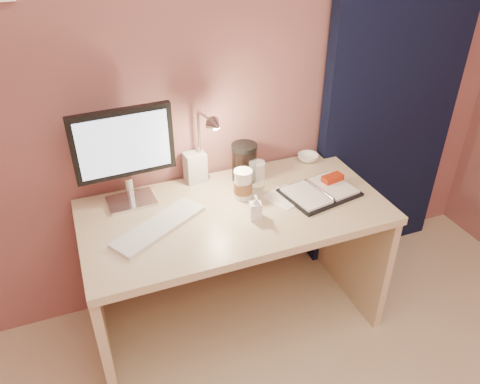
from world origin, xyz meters
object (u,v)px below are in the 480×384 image
object	(u,v)px
planner	(321,191)
product_box	(195,167)
keyboard	(159,226)
bowl	(308,158)
desk_lamp	(201,145)
monitor	(124,149)
coffee_cup	(243,185)
lotion_bottle	(256,207)
desk	(230,238)
clear_cup	(257,175)
dark_jar	(244,164)

from	to	relation	value
planner	product_box	distance (m)	0.63
planner	product_box	size ratio (longest dim) A/B	2.48
keyboard	bowl	xyz separation A→B (m)	(0.89, 0.30, 0.01)
keyboard	desk_lamp	size ratio (longest dim) A/B	1.14
monitor	coffee_cup	distance (m)	0.57
planner	bowl	distance (m)	0.33
lotion_bottle	desk_lamp	size ratio (longest dim) A/B	0.29
desk	keyboard	distance (m)	0.44
coffee_cup	desk_lamp	distance (m)	0.27
planner	bowl	xyz separation A→B (m)	(0.10, 0.31, 0.00)
monitor	keyboard	world-z (taller)	monitor
planner	product_box	world-z (taller)	product_box
desk_lamp	lotion_bottle	bearing A→B (deg)	-75.92
desk	planner	bearing A→B (deg)	-12.83
desk_lamp	clear_cup	bearing A→B (deg)	-26.44
desk	planner	distance (m)	0.51
desk	keyboard	xyz separation A→B (m)	(-0.36, -0.09, 0.24)
keyboard	planner	xyz separation A→B (m)	(0.79, -0.01, 0.00)
dark_jar	lotion_bottle	bearing A→B (deg)	-103.07
coffee_cup	product_box	bearing A→B (deg)	125.78
keyboard	planner	world-z (taller)	planner
clear_cup	keyboard	bearing A→B (deg)	-163.28
clear_cup	coffee_cup	bearing A→B (deg)	-147.99
clear_cup	bowl	world-z (taller)	clear_cup
coffee_cup	planner	bearing A→B (deg)	-16.09
planner	desk_lamp	size ratio (longest dim) A/B	0.96
desk	dark_jar	bearing A→B (deg)	48.50
lotion_bottle	product_box	distance (m)	0.44
keyboard	product_box	bearing A→B (deg)	20.37
monitor	planner	size ratio (longest dim) A/B	1.24
monitor	dark_jar	xyz separation A→B (m)	(0.57, 0.00, -0.19)
monitor	keyboard	distance (m)	0.37
coffee_cup	clear_cup	xyz separation A→B (m)	(0.10, 0.06, 0.00)
bowl	product_box	size ratio (longest dim) A/B	0.74
bowl	dark_jar	world-z (taller)	dark_jar
monitor	product_box	world-z (taller)	monitor
desk	desk_lamp	xyz separation A→B (m)	(-0.09, 0.13, 0.47)
product_box	desk_lamp	bearing A→B (deg)	-92.18
monitor	lotion_bottle	size ratio (longest dim) A/B	4.09
planner	dark_jar	size ratio (longest dim) A/B	2.17
desk	product_box	bearing A→B (deg)	111.70
planner	clear_cup	world-z (taller)	clear_cup
planner	lotion_bottle	bearing A→B (deg)	-179.38
planner	dark_jar	world-z (taller)	dark_jar
clear_cup	dark_jar	size ratio (longest dim) A/B	0.78
desk	dark_jar	size ratio (longest dim) A/B	7.99
keyboard	clear_cup	world-z (taller)	clear_cup
monitor	dark_jar	world-z (taller)	monitor
planner	monitor	bearing A→B (deg)	153.61
planner	product_box	xyz separation A→B (m)	(-0.53, 0.33, 0.06)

